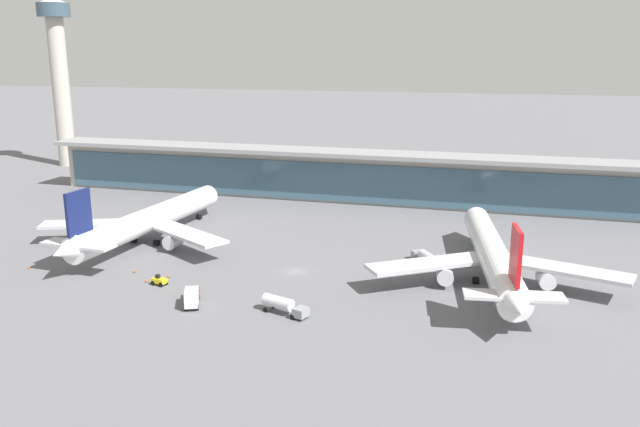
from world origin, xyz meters
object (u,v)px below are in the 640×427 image
object	(u,v)px
service_truck_on_taxiway_yellow	(159,281)
safety_cone_delta	(169,276)
airliner_left_stand	(148,220)
safety_cone_alpha	(29,267)
control_tower	(59,68)
safety_cone_charlie	(134,271)
airliner_centre_stand	(493,255)
service_truck_near_nose_grey	(283,305)
service_truck_under_wing_red	(192,296)
safety_cone_bravo	(146,280)
service_truck_by_tail_white	(84,239)
service_truck_mid_apron_grey	(426,257)

from	to	relation	value
service_truck_on_taxiway_yellow	safety_cone_delta	size ratio (longest dim) A/B	4.49
airliner_left_stand	safety_cone_alpha	xyz separation A→B (m)	(-14.13, -23.07, -4.99)
control_tower	safety_cone_charlie	world-z (taller)	control_tower
airliner_left_stand	airliner_centre_stand	world-z (taller)	same
airliner_left_stand	service_truck_near_nose_grey	bearing A→B (deg)	-35.49
service_truck_under_wing_red	safety_cone_bravo	world-z (taller)	service_truck_under_wing_red
service_truck_by_tail_white	safety_cone_bravo	size ratio (longest dim) A/B	11.47
service_truck_on_taxiway_yellow	control_tower	distance (m)	154.52
safety_cone_alpha	control_tower	bearing A→B (deg)	123.50
airliner_centre_stand	safety_cone_charlie	world-z (taller)	airliner_centre_stand
airliner_left_stand	service_truck_mid_apron_grey	bearing A→B (deg)	1.20
airliner_left_stand	service_truck_mid_apron_grey	xyz separation A→B (m)	(63.86, 1.34, -3.60)
service_truck_under_wing_red	control_tower	size ratio (longest dim) A/B	0.11
airliner_left_stand	service_truck_mid_apron_grey	distance (m)	63.98
service_truck_on_taxiway_yellow	airliner_left_stand	bearing A→B (deg)	124.02
service_truck_by_tail_white	service_truck_on_taxiway_yellow	bearing A→B (deg)	-31.26
service_truck_near_nose_grey	safety_cone_bravo	distance (m)	31.46
service_truck_near_nose_grey	service_truck_on_taxiway_yellow	xyz separation A→B (m)	(-27.25, 6.67, -0.83)
service_truck_under_wing_red	service_truck_mid_apron_grey	size ratio (longest dim) A/B	0.90
airliner_left_stand	safety_cone_alpha	world-z (taller)	airliner_left_stand
control_tower	airliner_left_stand	bearing A→B (deg)	-44.80
safety_cone_charlie	safety_cone_alpha	bearing A→B (deg)	-170.68
safety_cone_delta	service_truck_by_tail_white	bearing A→B (deg)	155.18
airliner_left_stand	service_truck_mid_apron_grey	world-z (taller)	airliner_left_stand
airliner_centre_stand	service_truck_under_wing_red	xyz separation A→B (m)	(-50.00, -26.89, -3.62)
airliner_left_stand	service_truck_on_taxiway_yellow	world-z (taller)	airliner_left_stand
service_truck_by_tail_white	safety_cone_charlie	bearing A→B (deg)	-31.31
safety_cone_charlie	safety_cone_delta	bearing A→B (deg)	-5.53
service_truck_by_tail_white	safety_cone_delta	bearing A→B (deg)	-24.82
control_tower	safety_cone_delta	xyz separation A→B (m)	(102.01, -105.45, -36.86)
service_truck_near_nose_grey	service_truck_mid_apron_grey	bearing A→B (deg)	58.47
service_truck_mid_apron_grey	service_truck_on_taxiway_yellow	bearing A→B (deg)	-151.23
airliner_left_stand	service_truck_under_wing_red	xyz separation A→B (m)	(27.31, -32.11, -3.62)
service_truck_mid_apron_grey	service_truck_on_taxiway_yellow	world-z (taller)	service_truck_mid_apron_grey
safety_cone_delta	safety_cone_bravo	bearing A→B (deg)	-128.74
airliner_centre_stand	safety_cone_charlie	xyz separation A→B (m)	(-69.26, -14.21, -4.99)
safety_cone_alpha	safety_cone_bravo	size ratio (longest dim) A/B	1.00
safety_cone_charlie	airliner_left_stand	bearing A→B (deg)	112.50
control_tower	safety_cone_delta	world-z (taller)	control_tower
safety_cone_alpha	safety_cone_charlie	bearing A→B (deg)	9.32
service_truck_under_wing_red	safety_cone_charlie	bearing A→B (deg)	146.64
service_truck_mid_apron_grey	safety_cone_alpha	distance (m)	81.74
safety_cone_charlie	airliner_centre_stand	bearing A→B (deg)	11.60
safety_cone_alpha	service_truck_mid_apron_grey	bearing A→B (deg)	17.38
airliner_left_stand	service_truck_on_taxiway_yellow	xyz separation A→B (m)	(16.61, -24.61, -4.43)
airliner_left_stand	airliner_centre_stand	distance (m)	77.49
service_truck_near_nose_grey	service_truck_under_wing_red	size ratio (longest dim) A/B	1.17
safety_cone_bravo	safety_cone_alpha	bearing A→B (deg)	178.56
service_truck_mid_apron_grey	airliner_centre_stand	bearing A→B (deg)	-25.99
safety_cone_alpha	service_truck_by_tail_white	bearing A→B (deg)	83.63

